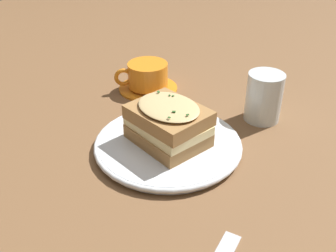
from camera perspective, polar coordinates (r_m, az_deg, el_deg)
name	(u,v)px	position (r m, az deg, el deg)	size (l,w,h in m)	color
ground_plane	(184,150)	(0.69, 2.33, -3.54)	(2.40, 2.40, 0.00)	brown
dinner_plate	(168,144)	(0.69, 0.00, -2.66)	(0.26, 0.26, 0.02)	white
sandwich	(168,124)	(0.67, 0.04, 0.36)	(0.12, 0.14, 0.08)	#A37542
teacup_with_saucer	(147,78)	(0.89, -3.01, 7.00)	(0.13, 0.13, 0.06)	orange
water_glass	(264,97)	(0.78, 13.75, 4.10)	(0.07, 0.07, 0.10)	silver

